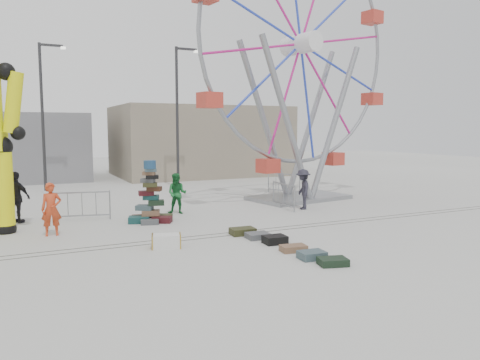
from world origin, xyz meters
name	(u,v)px	position (x,y,z in m)	size (l,w,h in m)	color
ground	(218,242)	(0.00, 0.00, 0.00)	(90.00, 90.00, 0.00)	#9E9E99
track_line_near	(210,238)	(0.00, 0.60, 0.00)	(40.00, 0.04, 0.01)	#47443F
track_line_far	(206,235)	(0.00, 1.00, 0.00)	(40.00, 0.04, 0.01)	#47443F
building_right	(200,141)	(7.00, 20.00, 2.50)	(12.00, 8.00, 5.00)	gray
building_left	(6,147)	(-6.00, 22.00, 2.20)	(10.00, 8.00, 4.40)	gray
lamp_post_right	(179,110)	(3.09, 13.00, 4.48)	(1.41, 0.25, 8.00)	#2D2D30
lamp_post_left	(44,109)	(-3.91, 15.00, 4.48)	(1.41, 0.25, 8.00)	#2D2D30
suitcase_tower	(151,205)	(-1.03, 3.90, 0.63)	(1.77, 1.45, 2.26)	#174645
ferris_wheel	(300,65)	(6.88, 6.22, 6.41)	(11.10, 3.47, 13.02)	gray
steamer_trunk	(166,241)	(-1.61, 0.00, 0.19)	(0.83, 0.48, 0.39)	silver
row_case_0	(243,231)	(1.10, 0.55, 0.11)	(0.79, 0.54, 0.22)	#36381C
row_case_1	(258,236)	(1.29, -0.14, 0.09)	(0.70, 0.57, 0.18)	#515458
row_case_2	(275,240)	(1.45, -0.94, 0.12)	(0.67, 0.52, 0.24)	black
row_case_3	(293,248)	(1.47, -1.94, 0.09)	(0.72, 0.43, 0.18)	brown
row_case_4	(312,255)	(1.50, -2.80, 0.11)	(0.69, 0.50, 0.21)	#41575D
row_case_5	(333,262)	(1.65, -3.50, 0.09)	(0.71, 0.50, 0.19)	black
barricade_dummy_c	(82,206)	(-3.26, 5.28, 0.55)	(2.00, 0.10, 1.10)	gray
barricade_wheel_front	(283,196)	(4.87, 4.30, 0.55)	(2.00, 0.10, 1.10)	gray
barricade_wheel_back	(284,184)	(7.19, 8.16, 0.55)	(2.00, 0.10, 1.10)	gray
pedestrian_red	(51,209)	(-4.46, 3.08, 0.85)	(0.62, 0.41, 1.71)	#C23D1B
pedestrian_green	(177,194)	(0.36, 5.06, 0.82)	(0.80, 0.62, 1.64)	#19642C
pedestrian_black	(16,197)	(-5.46, 5.77, 0.94)	(1.10, 0.46, 1.88)	black
pedestrian_grey	(303,189)	(5.53, 3.79, 0.86)	(1.11, 0.64, 1.71)	#23222D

